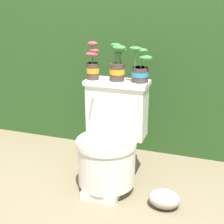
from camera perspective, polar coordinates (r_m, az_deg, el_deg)
The scene contains 7 objects.
ground_plane at distance 2.24m, azimuth -2.97°, elevation -13.61°, with size 12.00×12.00×0.00m, color #75664C.
hedge_backdrop at distance 3.04m, azimuth 5.03°, elevation 9.28°, with size 3.39×0.96×1.39m.
toilet at distance 2.15m, azimuth -0.26°, elevation -5.60°, with size 0.43×0.52×0.72m.
potted_plant_left at distance 2.15m, azimuth -3.53°, elevation 8.59°, with size 0.10×0.11×0.26m.
potted_plant_midleft at distance 2.11m, azimuth 1.01°, elevation 8.29°, with size 0.11×0.11×0.25m.
potted_plant_middle at distance 2.08m, azimuth 5.20°, elevation 7.65°, with size 0.15×0.12×0.24m.
garden_stone at distance 2.06m, azimuth 9.53°, elevation -15.39°, with size 0.20×0.16×0.11m.
Camera 1 is at (0.72, -1.74, 1.22)m, focal length 50.00 mm.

